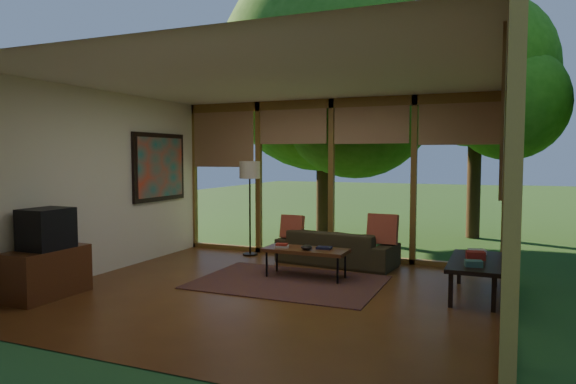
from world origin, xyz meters
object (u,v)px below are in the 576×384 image
at_px(sofa, 337,247).
at_px(media_cabinet, 47,273).
at_px(television, 46,229).
at_px(side_console, 475,264).
at_px(coffee_table, 306,251).
at_px(floor_lamp, 250,175).

relative_size(sofa, media_cabinet, 1.89).
xyz_separation_m(sofa, television, (-2.70, -3.21, 0.57)).
bearing_deg(television, side_console, 23.19).
bearing_deg(television, sofa, 49.90).
bearing_deg(television, coffee_table, 39.88).
xyz_separation_m(sofa, coffee_table, (-0.13, -1.06, 0.11)).
distance_m(television, coffee_table, 3.39).
height_order(media_cabinet, television, television).
bearing_deg(side_console, sofa, 152.12).
xyz_separation_m(sofa, side_console, (2.15, -1.13, 0.13)).
distance_m(media_cabinet, side_console, 5.30).
bearing_deg(sofa, television, 56.83).
bearing_deg(television, media_cabinet, 180.00).
bearing_deg(coffee_table, side_console, -1.93).
distance_m(media_cabinet, floor_lamp, 3.71).
relative_size(floor_lamp, side_console, 1.18).
height_order(sofa, media_cabinet, media_cabinet).
xyz_separation_m(floor_lamp, coffee_table, (1.51, -1.21, -1.01)).
height_order(television, floor_lamp, floor_lamp).
distance_m(television, side_console, 5.29).
distance_m(television, floor_lamp, 3.58).
xyz_separation_m(sofa, media_cabinet, (-2.72, -3.21, 0.02)).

